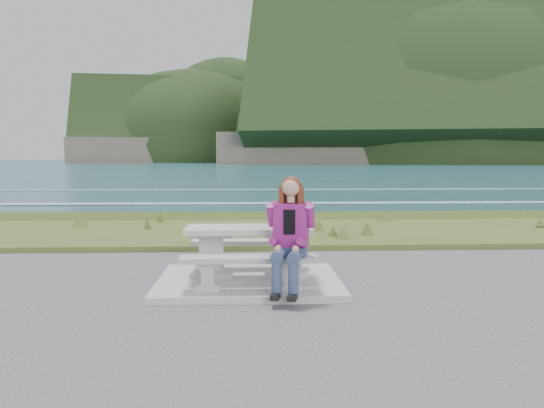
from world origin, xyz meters
The scene contains 9 objects.
concrete_slab centered at (0.00, 0.00, 0.05)m, with size 2.60×2.10×0.10m, color #ADACA7.
picnic_table centered at (0.00, 0.00, 0.68)m, with size 1.80×0.75×0.75m.
bench_landward centered at (0.00, -0.70, 0.45)m, with size 1.80×0.35×0.45m.
bench_seaward centered at (0.00, 0.70, 0.45)m, with size 1.80×0.35×0.45m.
grass_verge centered at (0.00, 5.00, 0.00)m, with size 160.00×4.50×0.22m, color #465821.
shore_drop centered at (0.00, 7.90, 0.00)m, with size 160.00×0.80×2.20m, color #62574A.
ocean centered at (0.00, 25.09, -1.74)m, with size 1600.00×1600.00×0.09m.
headland_range centered at (190.34, 398.32, 9.93)m, with size 729.83×363.95×198.82m.
seated_woman centered at (0.52, -0.84, 0.65)m, with size 0.59×0.84×1.50m.
Camera 1 is at (0.00, -7.55, 1.84)m, focal length 35.00 mm.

